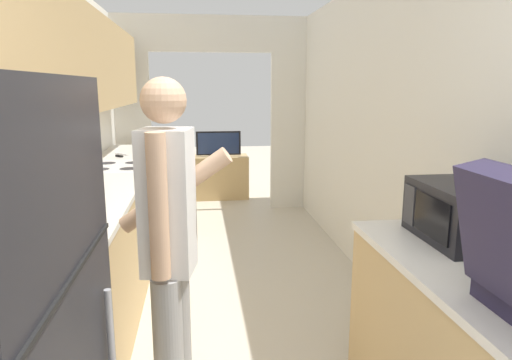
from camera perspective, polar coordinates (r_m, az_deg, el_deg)
name	(u,v)px	position (r m, az deg, el deg)	size (l,w,h in m)	color
wall_left	(41,105)	(3.24, -25.24, 8.48)	(0.38, 7.86, 2.50)	silver
wall_right	(435,149)	(3.01, 21.48, 3.61)	(0.06, 7.86, 2.50)	silver
wall_far_with_doorway	(212,102)	(5.98, -5.56, 9.69)	(2.85, 0.06, 2.50)	silver
counter_left	(105,239)	(3.76, -18.40, -7.06)	(0.62, 4.27, 0.92)	tan
range_oven	(120,214)	(4.41, -16.60, -4.12)	(0.66, 0.73, 1.06)	white
person	(170,257)	(2.06, -10.75, -9.42)	(0.54, 0.42, 1.67)	#9E9E9E
microwave	(464,213)	(2.32, 24.53, -3.74)	(0.37, 0.50, 0.27)	black
tv_cabinet	(219,177)	(6.77, -4.66, 0.40)	(0.85, 0.42, 0.63)	tan
television	(218,144)	(6.65, -4.71, 4.49)	(0.64, 0.16, 0.37)	black
knife	(120,155)	(4.91, -16.60, 2.97)	(0.17, 0.31, 0.02)	#B7B7BC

